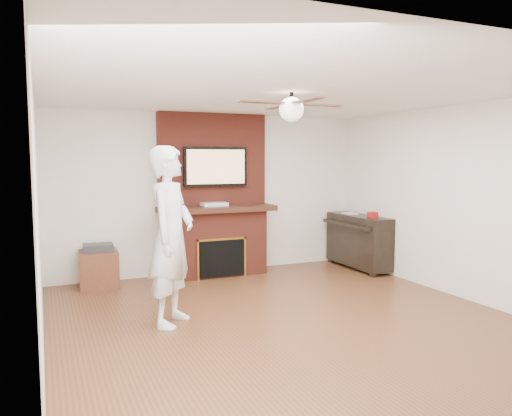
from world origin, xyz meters
name	(u,v)px	position (x,y,z in m)	size (l,w,h in m)	color
room_shell	(291,210)	(0.00, 0.00, 1.25)	(5.36, 5.86, 2.86)	#512D18
fireplace	(215,211)	(0.00, 2.55, 1.00)	(1.78, 0.64, 2.50)	maroon
tv	(216,167)	(0.00, 2.50, 1.68)	(1.00, 0.08, 0.60)	black
ceiling_fan	(291,108)	(0.00, 0.00, 2.33)	(1.21, 1.21, 0.31)	black
person	(171,236)	(-1.20, 0.49, 0.97)	(0.71, 0.47, 1.94)	silver
side_table	(99,267)	(-1.76, 2.48, 0.28)	(0.55, 0.55, 0.60)	#582A19
piano	(358,240)	(2.29, 2.00, 0.47)	(0.50, 1.35, 0.97)	black
cable_box	(214,204)	(-0.04, 2.45, 1.11)	(0.39, 0.22, 0.06)	silver
candle_orange	(208,274)	(-0.18, 2.38, 0.05)	(0.07, 0.07, 0.11)	#CA5217
candle_green	(214,275)	(-0.10, 2.30, 0.04)	(0.07, 0.07, 0.09)	#548736
candle_cream	(228,272)	(0.15, 2.38, 0.05)	(0.08, 0.08, 0.10)	beige
candle_blue	(234,273)	(0.22, 2.31, 0.04)	(0.06, 0.06, 0.07)	teal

